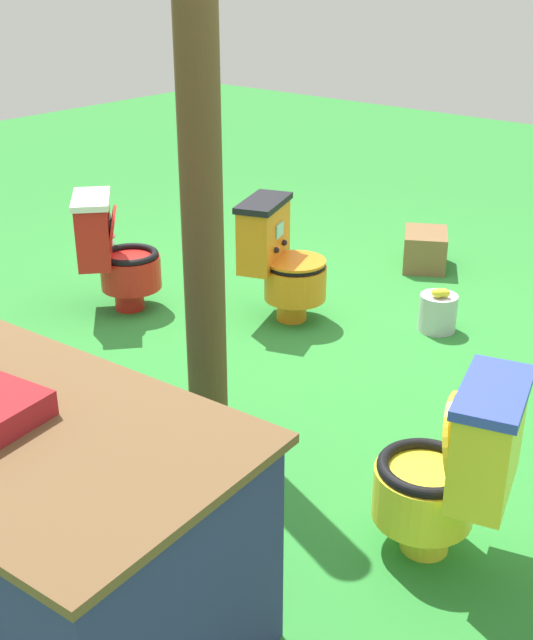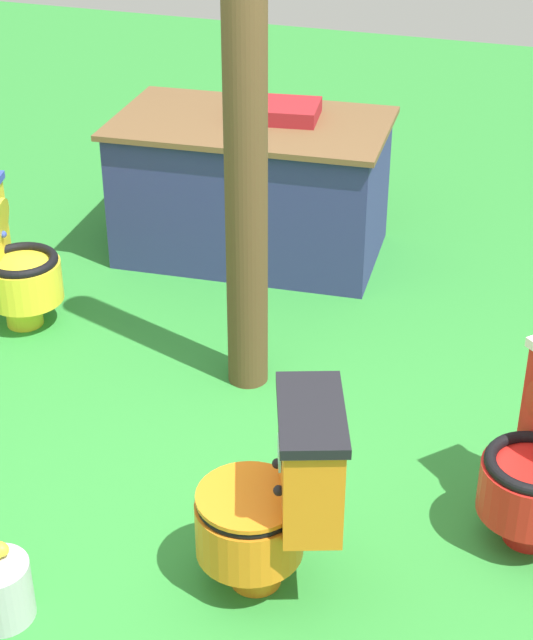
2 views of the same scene
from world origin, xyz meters
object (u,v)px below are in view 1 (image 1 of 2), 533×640
(toilet_yellow, at_px, (453,469))
(wooden_post, at_px, (202,208))
(small_crate, at_px, (425,249))
(toilet_orange, at_px, (281,260))
(toilet_red, at_px, (114,252))
(vendor_table, at_px, (29,522))
(lemon_bucket, at_px, (438,312))

(toilet_yellow, height_order, wooden_post, wooden_post)
(wooden_post, distance_m, small_crate, 2.69)
(toilet_orange, height_order, toilet_yellow, same)
(toilet_red, bearing_deg, small_crate, 101.64)
(vendor_table, bearing_deg, wooden_post, -71.50)
(small_crate, bearing_deg, wooden_post, 96.78)
(toilet_orange, bearing_deg, toilet_red, -77.02)
(toilet_yellow, bearing_deg, lemon_bucket, 14.17)
(vendor_table, bearing_deg, lemon_bucket, -87.65)
(vendor_table, height_order, lemon_bucket, vendor_table)
(toilet_orange, distance_m, toilet_yellow, 2.21)
(toilet_orange, relative_size, small_crate, 1.84)
(wooden_post, height_order, lemon_bucket, wooden_post)
(toilet_yellow, height_order, lemon_bucket, toilet_yellow)
(small_crate, bearing_deg, vendor_table, 100.78)
(toilet_red, height_order, small_crate, toilet_red)
(wooden_post, xyz_separation_m, small_crate, (0.30, -2.50, -0.93))
(wooden_post, xyz_separation_m, lemon_bucket, (-0.30, -1.62, -0.94))
(lemon_bucket, bearing_deg, toilet_orange, 28.77)
(wooden_post, distance_m, lemon_bucket, 1.90)
(vendor_table, height_order, small_crate, vendor_table)
(toilet_orange, bearing_deg, lemon_bucket, 98.88)
(toilet_red, height_order, wooden_post, wooden_post)
(vendor_table, bearing_deg, toilet_orange, -68.83)
(toilet_red, relative_size, vendor_table, 0.48)
(toilet_yellow, height_order, small_crate, toilet_yellow)
(small_crate, bearing_deg, toilet_red, 60.19)
(vendor_table, bearing_deg, toilet_yellow, -127.29)
(toilet_red, height_order, toilet_orange, same)
(toilet_red, height_order, toilet_yellow, same)
(vendor_table, distance_m, wooden_post, 1.47)
(toilet_red, height_order, lemon_bucket, toilet_red)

